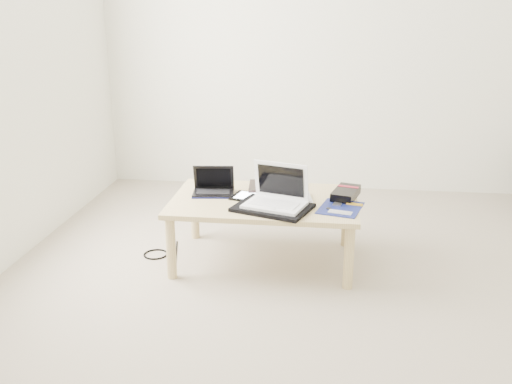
# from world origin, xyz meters

# --- Properties ---
(ground) EXTENTS (4.00, 4.00, 0.00)m
(ground) POSITION_xyz_m (0.00, 0.00, 0.00)
(ground) COLOR #B7AA94
(ground) RESTS_ON ground
(coffee_table) EXTENTS (1.10, 0.70, 0.40)m
(coffee_table) POSITION_xyz_m (-0.49, 0.45, 0.35)
(coffee_table) COLOR #CEBA7C
(coffee_table) RESTS_ON ground
(book) EXTENTS (0.30, 0.26, 0.03)m
(book) POSITION_xyz_m (-0.47, 0.65, 0.41)
(book) COLOR black
(book) RESTS_ON coffee_table
(netbook) EXTENTS (0.27, 0.21, 0.17)m
(netbook) POSITION_xyz_m (-0.81, 0.52, 0.44)
(netbook) COLOR black
(netbook) RESTS_ON coffee_table
(tablet) EXTENTS (0.26, 0.22, 0.01)m
(tablet) POSITION_xyz_m (-0.57, 0.46, 0.41)
(tablet) COLOR black
(tablet) RESTS_ON coffee_table
(remote) EXTENTS (0.08, 0.22, 0.02)m
(remote) POSITION_xyz_m (-0.24, 0.47, 0.41)
(remote) COLOR #ABABB0
(remote) RESTS_ON coffee_table
(neoprene_sleeve) EXTENTS (0.49, 0.42, 0.02)m
(neoprene_sleeve) POSITION_xyz_m (-0.42, 0.28, 0.41)
(neoprene_sleeve) COLOR black
(neoprene_sleeve) RESTS_ON coffee_table
(white_laptop) EXTENTS (0.38, 0.32, 0.24)m
(white_laptop) POSITION_xyz_m (-0.40, 0.31, 0.47)
(white_laptop) COLOR white
(white_laptop) RESTS_ON neoprene_sleeve
(motherboard) EXTENTS (0.29, 0.33, 0.01)m
(motherboard) POSITION_xyz_m (-0.04, 0.34, 0.40)
(motherboard) COLOR #0C1551
(motherboard) RESTS_ON coffee_table
(gpu_box) EXTENTS (0.19, 0.28, 0.06)m
(gpu_box) POSITION_xyz_m (-0.01, 0.54, 0.43)
(gpu_box) COLOR black
(gpu_box) RESTS_ON coffee_table
(cable_coil) EXTENTS (0.10, 0.10, 0.01)m
(cable_coil) POSITION_xyz_m (-0.61, 0.49, 0.41)
(cable_coil) COLOR black
(cable_coil) RESTS_ON coffee_table
(floor_cable_coil) EXTENTS (0.18, 0.18, 0.01)m
(floor_cable_coil) POSITION_xyz_m (-1.18, 0.44, 0.01)
(floor_cable_coil) COLOR black
(floor_cable_coil) RESTS_ON ground
(floor_cable_trail) EXTENTS (0.08, 0.30, 0.01)m
(floor_cable_trail) POSITION_xyz_m (-1.06, 0.51, 0.00)
(floor_cable_trail) COLOR black
(floor_cable_trail) RESTS_ON ground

